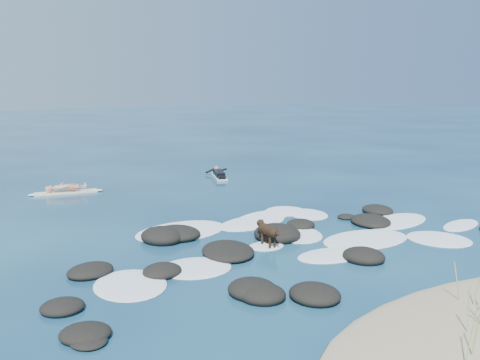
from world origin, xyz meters
TOP-DOWN VIEW (x-y plane):
  - ground at (0.00, 0.00)m, footprint 160.00×160.00m
  - reef_rocks at (-1.02, -1.57)m, footprint 14.73×7.60m
  - breaking_foam at (0.79, -0.71)m, footprint 13.51×7.71m
  - standing_surfer_rig at (-3.38, 9.52)m, footprint 3.09×1.09m
  - paddling_surfer_rig at (4.15, 9.22)m, footprint 1.55×2.50m
  - dog at (-0.65, -1.32)m, footprint 0.37×1.22m

SIDE VIEW (x-z plane):
  - ground at x=0.00m, z-range 0.00..0.00m
  - breaking_foam at x=0.79m, z-range -0.05..0.07m
  - reef_rocks at x=-1.02m, z-range -0.18..0.40m
  - paddling_surfer_rig at x=4.15m, z-range -0.07..0.37m
  - dog at x=-0.65m, z-range 0.13..0.90m
  - standing_surfer_rig at x=-3.38m, z-range -0.19..1.58m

